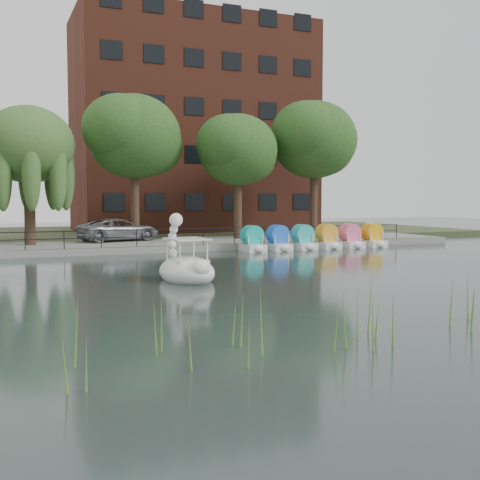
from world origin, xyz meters
TOP-DOWN VIEW (x-y plane):
  - ground_plane at (0.00, 0.00)m, footprint 120.00×120.00m
  - promenade at (0.00, 16.00)m, footprint 40.00×6.00m
  - kerb at (0.00, 13.05)m, footprint 40.00×0.25m
  - land_strip at (0.00, 30.00)m, footprint 60.00×22.00m
  - railing at (0.00, 13.25)m, footprint 32.00×0.05m
  - apartment_building at (7.00, 29.97)m, footprint 20.00×10.07m
  - willow_mid at (-7.50, 17.00)m, footprint 5.32×5.32m
  - broadleaf_center at (-1.00, 18.00)m, footprint 6.00×6.00m
  - broadleaf_right at (6.00, 17.50)m, footprint 5.40×5.40m
  - broadleaf_far at (12.50, 18.50)m, footprint 6.30×6.30m
  - minivan at (-2.05, 18.12)m, footprint 4.14×6.49m
  - bicycle at (6.17, 13.46)m, footprint 1.18×1.82m
  - swan_boat at (-2.83, 1.43)m, footprint 2.21×3.21m
  - pedal_boat_row at (8.89, 11.98)m, footprint 9.65×1.70m

SIDE VIEW (x-z plane):
  - ground_plane at x=0.00m, z-range 0.00..0.00m
  - land_strip at x=0.00m, z-range 0.00..0.36m
  - promenade at x=0.00m, z-range 0.00..0.40m
  - kerb at x=0.00m, z-range 0.00..0.40m
  - swan_boat at x=-2.83m, z-range -0.72..1.84m
  - pedal_boat_row at x=8.89m, z-range -0.09..1.31m
  - bicycle at x=6.17m, z-range 0.40..1.40m
  - railing at x=0.00m, z-range 0.65..1.65m
  - minivan at x=-2.05m, z-range 0.40..2.07m
  - willow_mid at x=-7.50m, z-range 2.17..10.32m
  - broadleaf_right at x=6.00m, z-range 2.22..10.55m
  - broadleaf_center at x=-1.00m, z-range 2.44..11.69m
  - broadleaf_far at x=12.50m, z-range 2.54..12.25m
  - apartment_building at x=7.00m, z-range 0.36..18.36m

